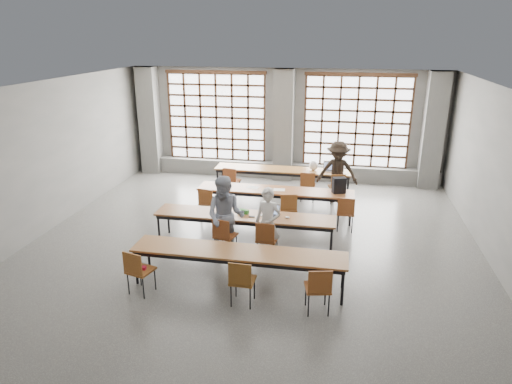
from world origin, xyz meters
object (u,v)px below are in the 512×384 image
Objects in this scene: chair_mid_right at (346,210)px; chair_near_right at (319,286)px; desk_row_a at (283,171)px; chair_mid_centre at (288,206)px; laptop_back at (329,168)px; desk_row_d at (238,254)px; chair_mid_left at (208,201)px; desk_row_c at (245,217)px; chair_near_mid at (242,278)px; student_female at (226,216)px; chair_back_mid at (308,183)px; student_back at (337,172)px; desk_row_b at (275,192)px; chair_near_left at (138,268)px; chair_front_left at (224,233)px; green_box at (243,211)px; mouse at (287,217)px; chair_back_left at (231,179)px; laptop_front at (271,212)px; red_pouch at (141,268)px; chair_front_right at (266,237)px; plastic_bag at (314,165)px; student_male at (268,224)px; phone at (252,217)px; chair_back_right at (337,185)px.

chair_mid_right is 1.00× the size of chair_near_right.
chair_mid_centre is at bearing -79.11° from desk_row_a.
desk_row_d is at bearing -104.46° from laptop_back.
chair_mid_left reaches higher than desk_row_d.
desk_row_c is at bearing 98.49° from desk_row_d.
chair_near_mid is 2.05m from student_female.
laptop_back reaches higher than chair_near_right.
chair_mid_centre is at bearing 179.92° from chair_mid_right.
chair_mid_centre is at bearing -99.56° from chair_back_mid.
desk_row_c is 2.30× the size of student_back.
desk_row_b and desk_row_c have the same top height.
student_back is at bearing 58.65° from chair_near_left.
desk_row_d is 4.55× the size of chair_back_mid.
chair_back_mid is at bearing 80.44° from chair_mid_centre.
chair_front_left reaches higher than desk_row_c.
student_female is 6.97× the size of green_box.
student_back is at bearing 57.48° from green_box.
chair_back_mid is 8.98× the size of mouse.
laptop_front is at bearing -61.10° from chair_back_left.
laptop_back is at bearing 62.86° from red_pouch.
laptop_front is (0.87, 0.61, -0.08)m from student_female.
chair_near_left is at bearing -139.58° from chair_front_right.
laptop_back is 1.32× the size of plastic_bag.
laptop_front is 1.79× the size of green_box.
chair_back_left is 3.78m from chair_mid_right.
plastic_bag reaches higher than laptop_back.
plastic_bag is at bearing 81.59° from chair_back_mid.
student_male reaches higher than plastic_bag.
chair_mid_centre is (1.89, -1.88, 0.00)m from chair_back_left.
plastic_bag is at bearing 79.59° from laptop_front.
chair_near_right is (0.95, -3.57, 0.00)m from chair_mid_centre.
mouse is (-0.83, 2.36, 0.21)m from chair_near_right.
chair_mid_centre is at bearing 94.01° from student_male.
chair_back_mid is at bearing 38.67° from chair_mid_left.
plastic_bag is at bearing 82.72° from chair_near_mid.
chair_near_left is at bearing 179.99° from chair_near_right.
chair_near_mid is at bearing -95.85° from chair_mid_centre.
phone is (-0.77, -0.08, -0.01)m from mouse.
chair_back_mid is 3.98m from chair_front_left.
chair_front_right is 8.98× the size of mouse.
red_pouch is (-2.04, -1.80, -0.27)m from student_male.
chair_mid_right is 3.08× the size of plastic_bag.
desk_row_b is 4.55× the size of chair_near_right.
chair_back_right reaches higher than desk_row_d.
chair_back_left is at bearing -163.64° from plastic_bag.
chair_front_right is 6.77× the size of phone.
student_male is 0.91m from student_female.
chair_mid_left is at bearing 134.63° from chair_front_right.
desk_row_a is 1.55m from chair_back_left.
chair_mid_left reaches higher than red_pouch.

